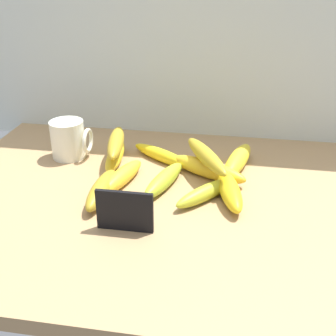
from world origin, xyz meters
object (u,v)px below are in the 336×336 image
Objects in this scene: banana_4 at (208,169)px; banana_9 at (116,142)px; coffee_mug at (69,139)px; banana_5 at (238,160)px; banana_10 at (206,156)px; banana_8 at (164,180)px; chalkboard_sign at (125,213)px; banana_0 at (122,177)px; banana_2 at (163,156)px; banana_3 at (115,156)px; banana_6 at (101,189)px; banana_1 at (206,192)px; banana_7 at (230,190)px.

banana_4 is 23.87cm from banana_9.
coffee_mug reaches higher than banana_9.
banana_5 is 10.85cm from banana_10.
banana_8 is at bearing -24.31° from coffee_mug.
chalkboard_sign is 18.60cm from banana_0.
banana_2 is 1.10× the size of banana_3.
banana_2 is at bearing 12.14° from banana_9.
banana_6 is (-2.72, -6.70, 0.11)cm from banana_0.
chalkboard_sign reaches higher than banana_5.
banana_9 is at bearing -176.65° from banana_5.
chalkboard_sign is 37.55cm from coffee_mug.
banana_1 is at bearing -86.86° from banana_4.
banana_9 reaches higher than banana_1.
banana_0 is 0.90× the size of banana_9.
chalkboard_sign is at bearing -118.97° from banana_4.
banana_6 is at bearing 126.51° from chalkboard_sign.
banana_5 is at bearing 3.49° from banana_3.
banana_3 is at bearing 143.32° from banana_8.
coffee_mug is 0.57× the size of banana_8.
banana_0 is (-5.42, 17.69, -1.94)cm from chalkboard_sign.
banana_1 is at bearing 7.69° from banana_6.
chalkboard_sign reaches higher than banana_3.
banana_3 is (-24.20, 14.58, 0.14)cm from banana_1.
banana_7 is at bearing 38.00° from chalkboard_sign.
chalkboard_sign is at bearing -103.66° from banana_8.
banana_0 is 19.95cm from banana_1.
coffee_mug is at bearing 156.42° from banana_1.
banana_9 is (-11.36, -2.44, 3.94)cm from banana_2.
banana_6 is 0.99× the size of banana_8.
chalkboard_sign is 0.55× the size of banana_2.
banana_3 is 24.23cm from banana_10.
banana_5 is 30.37cm from banana_9.
banana_8 is (-9.26, -6.69, -0.25)cm from banana_4.
banana_2 is (7.12, 13.43, -0.31)cm from banana_0.
banana_5 is at bearing -2.07° from banana_2.
banana_10 is (-0.35, -1.27, 3.91)cm from banana_4.
banana_6 is at bearing -172.31° from banana_1.
banana_10 is (-5.90, 8.34, 3.89)cm from banana_7.
chalkboard_sign is 0.58× the size of banana_5.
banana_8 is (-14.81, 2.92, -0.27)cm from banana_7.
banana_1 is 0.98× the size of banana_8.
banana_10 is at bearing 29.93° from banana_6.
banana_8 is (4.35, 17.88, -1.99)cm from chalkboard_sign.
banana_6 is 27.58cm from banana_7.
banana_6 reaches higher than banana_3.
banana_8 is at bearing 1.13° from banana_0.
banana_10 is at bearing -135.29° from banana_5.
banana_1 is 5.08cm from banana_7.
banana_0 is 0.84× the size of banana_10.
banana_1 is (36.71, -16.02, -3.16)cm from coffee_mug.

